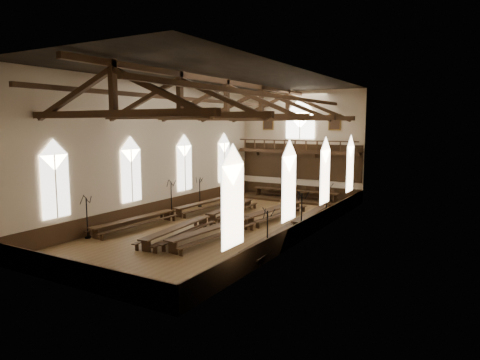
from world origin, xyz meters
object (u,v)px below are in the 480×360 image
(refectory_row_a, at_px, (173,212))
(refectory_row_c, at_px, (247,220))
(candelabrum_left_near, at_px, (87,225))
(candelabrum_left_mid, at_px, (171,204))
(refectory_row_d, at_px, (293,226))
(high_table, at_px, (295,191))
(candelabrum_left_far, at_px, (200,198))
(candelabrum_right_near, at_px, (267,242))
(dais, at_px, (295,199))
(candelabrum_right_mid, at_px, (301,222))
(refectory_row_b, at_px, (207,218))
(candelabrum_right_far, at_px, (326,210))

(refectory_row_a, bearing_deg, refectory_row_c, 2.00)
(candelabrum_left_near, bearing_deg, candelabrum_left_mid, 90.00)
(refectory_row_d, bearing_deg, high_table, 112.48)
(high_table, distance_m, candelabrum_left_far, 8.95)
(candelabrum_left_far, distance_m, candelabrum_right_near, 14.59)
(dais, bearing_deg, candelabrum_right_near, -71.91)
(refectory_row_c, xyz_separation_m, candelabrum_right_mid, (3.93, -0.10, 0.29))
(refectory_row_a, distance_m, candelabrum_left_near, 7.00)
(refectory_row_b, relative_size, candelabrum_right_far, 5.10)
(refectory_row_c, relative_size, candelabrum_right_mid, 5.20)
(refectory_row_d, relative_size, candelabrum_right_near, 5.43)
(candelabrum_left_mid, distance_m, candelabrum_left_far, 3.75)
(refectory_row_a, height_order, high_table, high_table)
(candelabrum_right_mid, height_order, candelabrum_right_far, candelabrum_right_mid)
(candelabrum_right_mid, bearing_deg, refectory_row_d, 162.91)
(high_table, bearing_deg, candelabrum_right_far, -52.31)
(refectory_row_c, height_order, high_table, high_table)
(refectory_row_d, distance_m, candelabrum_left_far, 11.43)
(high_table, xyz_separation_m, candelabrum_left_near, (-5.77, -18.60, -0.03))
(candelabrum_right_far, bearing_deg, candelabrum_right_mid, -90.00)
(high_table, height_order, candelabrum_left_near, candelabrum_left_near)
(refectory_row_c, relative_size, high_table, 1.82)
(refectory_row_a, bearing_deg, high_table, 68.05)
(candelabrum_left_far, xyz_separation_m, candelabrum_right_far, (11.10, -0.06, 0.10))
(dais, bearing_deg, high_table, 180.00)
(candelabrum_right_far, bearing_deg, refectory_row_c, -130.65)
(candelabrum_right_near, xyz_separation_m, candelabrum_right_mid, (-0.00, 4.73, 0.08))
(refectory_row_b, bearing_deg, candelabrum_left_far, 129.65)
(high_table, bearing_deg, candelabrum_left_far, -130.16)
(high_table, distance_m, candelabrum_left_near, 19.48)
(candelabrum_left_mid, xyz_separation_m, candelabrum_right_mid, (11.10, -0.99, 0.05))
(refectory_row_c, xyz_separation_m, candelabrum_left_mid, (-7.17, 0.89, 0.25))
(refectory_row_c, height_order, candelabrum_left_far, candelabrum_left_far)
(candelabrum_left_near, height_order, candelabrum_right_far, candelabrum_right_far)
(candelabrum_left_far, xyz_separation_m, candelabrum_right_near, (11.10, -9.47, 0.03))
(candelabrum_left_mid, distance_m, candelabrum_right_mid, 11.14)
(candelabrum_right_mid, bearing_deg, candelabrum_right_far, 90.00)
(candelabrum_left_far, relative_size, candelabrum_right_mid, 0.88)
(refectory_row_b, bearing_deg, dais, 83.53)
(high_table, relative_size, candelabrum_left_near, 3.08)
(candelabrum_left_mid, distance_m, candelabrum_right_far, 11.70)
(refectory_row_b, relative_size, refectory_row_d, 1.02)
(refectory_row_a, xyz_separation_m, candelabrum_left_mid, (-1.06, 1.10, 0.29))
(dais, distance_m, candelabrum_left_far, 8.97)
(candelabrum_left_far, height_order, candelabrum_right_mid, candelabrum_right_mid)
(candelabrum_left_mid, bearing_deg, high_table, 61.40)
(candelabrum_left_far, bearing_deg, candelabrum_right_far, -0.30)
(candelabrum_left_far, xyz_separation_m, candelabrum_right_mid, (11.10, -4.74, 0.11))
(refectory_row_d, bearing_deg, refectory_row_a, -178.18)
(refectory_row_b, xyz_separation_m, high_table, (1.38, 12.14, 0.30))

